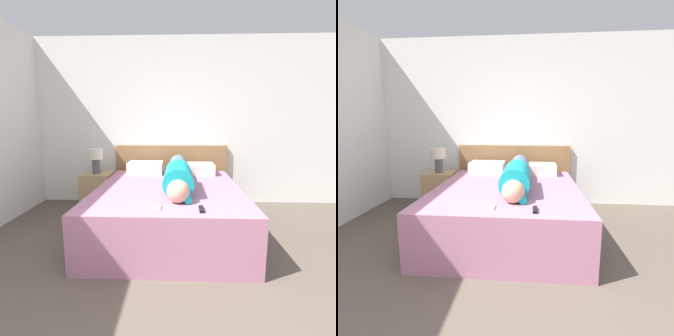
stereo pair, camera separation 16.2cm
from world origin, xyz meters
TOP-DOWN VIEW (x-y plane):
  - wall_back at (0.00, 3.53)m, footprint 5.49×0.06m
  - bed at (-0.02, 2.29)m, footprint 1.66×2.05m
  - headboard at (-0.02, 3.46)m, footprint 1.78×0.04m
  - nightstand at (-1.10, 2.99)m, footprint 0.42×0.39m
  - table_lamp at (-1.10, 2.99)m, footprint 0.21×0.21m
  - person_lying at (0.10, 2.36)m, footprint 0.31×1.71m
  - pillow_near_headboard at (-0.39, 3.07)m, footprint 0.50×0.39m
  - pillow_second at (0.38, 3.07)m, footprint 0.47×0.39m
  - tv_remote at (0.30, 1.45)m, footprint 0.04×0.15m
  - cell_phone at (-0.09, 1.49)m, footprint 0.06×0.13m

SIDE VIEW (x-z plane):
  - bed at x=-0.02m, z-range 0.00..0.55m
  - nightstand at x=-1.10m, z-range 0.00..0.57m
  - headboard at x=-0.02m, z-range 0.00..0.93m
  - cell_phone at x=-0.09m, z-range 0.55..0.56m
  - tv_remote at x=0.30m, z-range 0.55..0.58m
  - pillow_second at x=0.38m, z-range 0.55..0.70m
  - pillow_near_headboard at x=-0.39m, z-range 0.55..0.72m
  - person_lying at x=0.10m, z-range 0.54..0.85m
  - table_lamp at x=-1.10m, z-range 0.62..0.98m
  - wall_back at x=0.00m, z-range 0.00..2.60m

